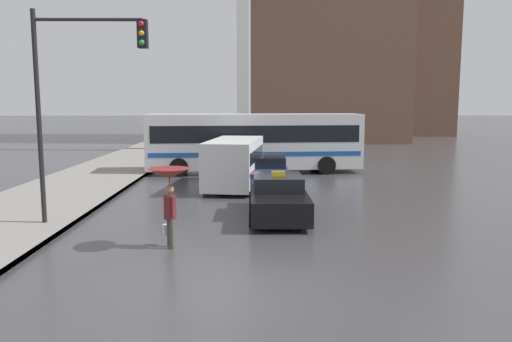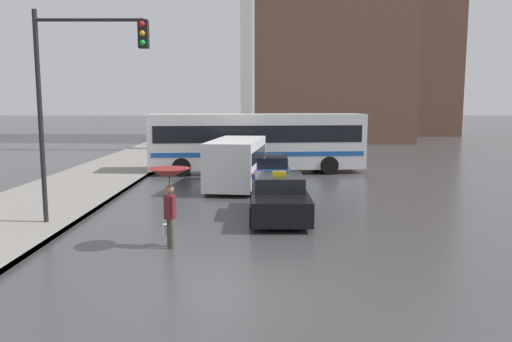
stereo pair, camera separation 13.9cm
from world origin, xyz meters
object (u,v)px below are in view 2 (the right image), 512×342
at_px(city_bus, 256,140).
at_px(traffic_light, 78,80).
at_px(taxi, 278,198).
at_px(pedestrian_with_umbrella, 168,183).
at_px(sedan_red, 268,173).
at_px(ambulance_van, 235,161).

distance_m(city_bus, traffic_light, 13.47).
height_order(taxi, pedestrian_with_umbrella, pedestrian_with_umbrella).
relative_size(sedan_red, traffic_light, 0.74).
height_order(ambulance_van, traffic_light, traffic_light).
xyz_separation_m(taxi, city_bus, (-0.71, 10.80, 1.12)).
bearing_deg(pedestrian_with_umbrella, traffic_light, 25.00).
xyz_separation_m(sedan_red, pedestrian_with_umbrella, (-2.79, -9.33, 1.03)).
distance_m(sedan_red, traffic_light, 9.88).
xyz_separation_m(ambulance_van, traffic_light, (-4.30, -7.22, 3.20)).
relative_size(ambulance_van, traffic_light, 0.87).
bearing_deg(traffic_light, pedestrian_with_umbrella, -36.79).
height_order(taxi, traffic_light, traffic_light).
xyz_separation_m(sedan_red, city_bus, (-0.52, 5.01, 1.10)).
xyz_separation_m(taxi, traffic_light, (-5.91, -1.35, 3.75)).
bearing_deg(traffic_light, city_bus, 66.82).
height_order(city_bus, pedestrian_with_umbrella, city_bus).
relative_size(taxi, city_bus, 0.39).
relative_size(taxi, ambulance_van, 0.81).
bearing_deg(taxi, ambulance_van, -74.58).
relative_size(taxi, sedan_red, 0.96).
bearing_deg(traffic_light, sedan_red, 51.28).
bearing_deg(pedestrian_with_umbrella, city_bus, -37.19).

